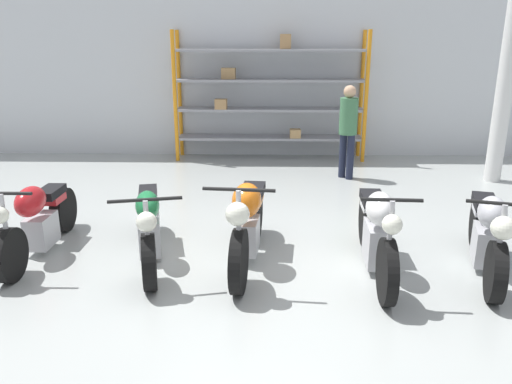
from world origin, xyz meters
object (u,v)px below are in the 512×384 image
Objects in this scene: shelving_rack at (269,94)px; motorcycle_green at (149,224)px; motorcycle_red at (38,220)px; person_browsing at (348,125)px; motorcycle_white at (377,230)px; motorcycle_orange at (248,221)px; motorcycle_silver at (488,233)px.

shelving_rack is 5.39m from motorcycle_green.
person_browsing is at bearing 130.03° from motorcycle_red.
shelving_rack is 1.95× the size of motorcycle_red.
motorcycle_red reaches higher than motorcycle_green.
shelving_rack is 5.59m from motorcycle_white.
person_browsing reaches higher than motorcycle_orange.
person_browsing reaches higher than motorcycle_red.
motorcycle_silver reaches higher than motorcycle_green.
motorcycle_red is at bearing 0.24° from person_browsing.
motorcycle_white is at bearing 46.39° from person_browsing.
motorcycle_red is 5.39m from person_browsing.
motorcycle_green is at bearing 85.53° from motorcycle_red.
motorcycle_orange is at bearing 85.07° from motorcycle_red.
shelving_rack is at bearing -177.46° from motorcycle_orange.
motorcycle_white reaches higher than motorcycle_green.
motorcycle_silver is at bearing 92.25° from motorcycle_orange.
motorcycle_white is at bearing -72.77° from motorcycle_silver.
motorcycle_green is 1.01× the size of motorcycle_white.
person_browsing is at bearing 129.33° from motorcycle_green.
motorcycle_silver is 1.20× the size of person_browsing.
motorcycle_green is (1.33, -0.10, -0.01)m from motorcycle_red.
motorcycle_white is (1.39, -0.17, -0.03)m from motorcycle_orange.
motorcycle_green is 2.54m from motorcycle_white.
motorcycle_white is (1.16, -5.40, -0.89)m from shelving_rack.
motorcycle_green is 1.00× the size of motorcycle_orange.
motorcycle_orange is 1.40m from motorcycle_white.
person_browsing is (-0.95, 3.79, 0.54)m from motorcycle_silver.
motorcycle_red is at bearing -92.63° from motorcycle_white.
shelving_rack reaches higher than motorcycle_orange.
motorcycle_orange is 1.26× the size of person_browsing.
motorcycle_red is (-2.69, -5.03, -0.94)m from shelving_rack.
shelving_rack is at bearing 152.29° from motorcycle_green.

